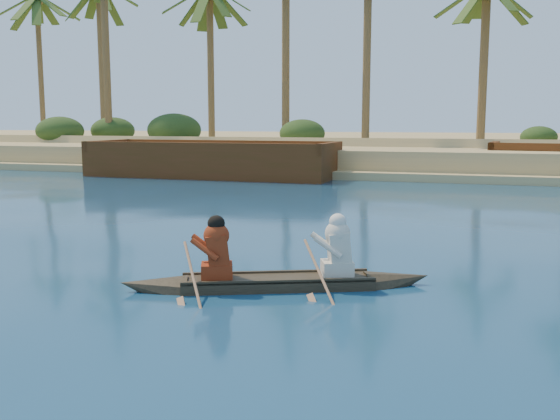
% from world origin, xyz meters
% --- Properties ---
extents(sandy_embankment, '(150.00, 51.00, 1.50)m').
position_xyz_m(sandy_embankment, '(0.00, 46.89, 0.53)').
color(sandy_embankment, tan).
rests_on(sandy_embankment, ground).
extents(palm_grove, '(110.00, 14.00, 16.00)m').
position_xyz_m(palm_grove, '(0.00, 35.00, 8.00)').
color(palm_grove, '#374A1A').
rests_on(palm_grove, ground).
extents(shrub_cluster, '(100.00, 6.00, 2.40)m').
position_xyz_m(shrub_cluster, '(0.00, 31.50, 1.20)').
color(shrub_cluster, '#203413').
rests_on(shrub_cluster, ground).
extents(canoe, '(4.91, 2.64, 1.39)m').
position_xyz_m(canoe, '(6.72, 3.38, 0.27)').
color(canoe, '#3D3221').
rests_on(canoe, ground).
extents(barge_mid, '(12.11, 4.07, 2.02)m').
position_xyz_m(barge_mid, '(-2.83, 22.00, 0.71)').
color(barge_mid, '#5C2913').
rests_on(barge_mid, ground).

